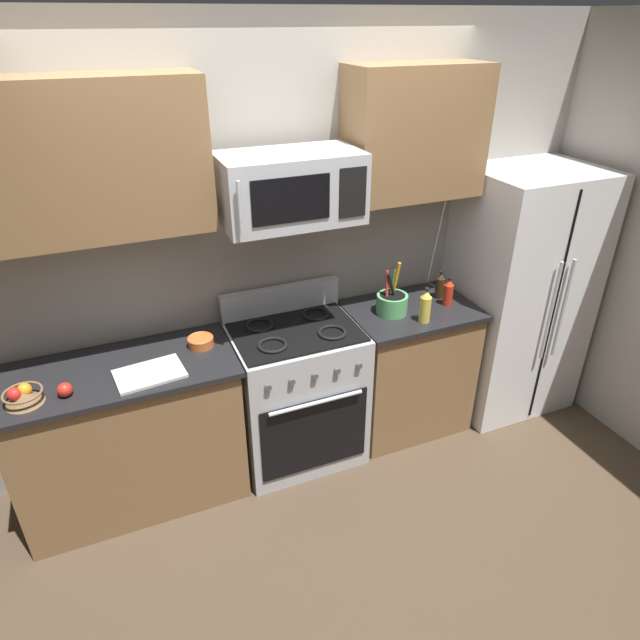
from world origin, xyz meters
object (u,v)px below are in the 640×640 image
Objects in this scene: microwave at (290,188)px; refrigerator at (518,294)px; utensil_crock at (392,303)px; prep_bowl at (201,341)px; apple_loose at (65,390)px; cutting_board at (150,374)px; bottle_hot_sauce at (448,292)px; bottle_oil at (425,306)px; fruit_basket at (23,396)px; bottle_soy at (440,286)px; range_oven at (297,392)px.

refrigerator is at bearing -1.49° from microwave.
microwave is (-1.64, 0.04, 0.90)m from refrigerator.
utensil_crock is 1.19m from prep_bowl.
apple_loose is at bearing -163.42° from prep_bowl.
refrigerator is 2.50m from cutting_board.
cutting_board is 1.89m from bottle_hot_sauce.
apple_loose is at bearing -176.22° from cutting_board.
cutting_board is at bearing -175.45° from utensil_crock.
bottle_oil is 0.29m from bottle_hot_sauce.
fruit_basket is at bearing -168.02° from prep_bowl.
refrigerator is 1.00m from utensil_crock.
fruit_basket is at bearing 173.50° from apple_loose.
bottle_oil is (0.77, -0.20, -0.75)m from microwave.
prep_bowl is at bearing 169.66° from bottle_oil.
bottle_oil is at bearing -0.81° from apple_loose.
microwave is 3.86× the size of bottle_hot_sauce.
apple_loose is (-2.90, -0.13, 0.09)m from refrigerator.
fruit_basket is (-1.45, -0.15, -0.82)m from microwave.
bottle_soy is at bearing 9.89° from utensil_crock.
apple_loose is at bearing -172.07° from microwave.
microwave is 3.28× the size of bottle_oil.
range_oven is 1.16m from bottle_soy.
range_oven is 1.53m from fruit_basket.
microwave is at bearing 7.93° from apple_loose.
prep_bowl is at bearing 176.14° from microwave.
range_oven is 1.16m from bottle_hot_sauce.
refrigerator is 5.27× the size of utensil_crock.
microwave is at bearing -3.86° from prep_bowl.
refrigerator reaches higher than apple_loose.
microwave reaches higher than bottle_hot_sauce.
cutting_board is at bearing -177.56° from refrigerator.
utensil_crock is 4.46× the size of apple_loose.
bottle_oil is at bearing -53.47° from utensil_crock.
bottle_oil is at bearing -169.43° from refrigerator.
prep_bowl is (0.71, 0.21, -0.01)m from apple_loose.
apple_loose reaches higher than prep_bowl.
apple_loose is 0.50× the size of prep_bowl.
range_oven is 5.85× the size of fruit_basket.
fruit_basket reaches higher than apple_loose.
range_oven reaches higher than prep_bowl.
bottle_soy is at bearing 42.53° from bottle_oil.
apple_loose is 0.38× the size of bottle_hot_sauce.
cutting_board is (0.59, 0.01, -0.03)m from fruit_basket.
bottle_soy is at bearing 4.45° from fruit_basket.
refrigerator is 9.23× the size of fruit_basket.
prep_bowl is at bearing 177.92° from refrigerator.
bottle_oil reaches higher than cutting_board.
bottle_soy is at bearing 86.30° from bottle_hot_sauce.
bottle_soy is (0.39, 0.07, 0.02)m from utensil_crock.
fruit_basket is 2.48m from bottle_hot_sauce.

